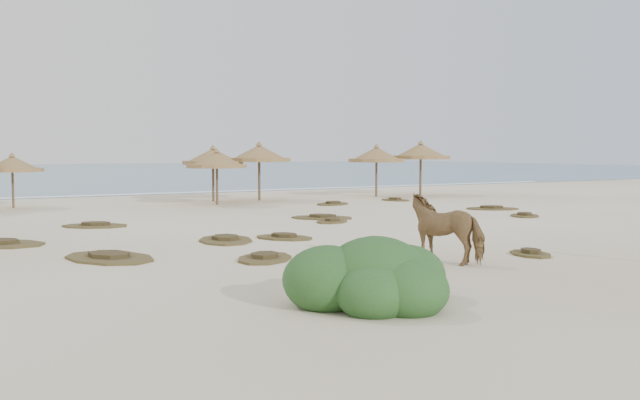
# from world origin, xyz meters

# --- Properties ---
(ground) EXTENTS (160.00, 160.00, 0.00)m
(ground) POSITION_xyz_m (0.00, 0.00, 0.00)
(ground) COLOR #F4EBC8
(ground) RESTS_ON ground
(ocean) EXTENTS (200.00, 100.00, 0.01)m
(ocean) POSITION_xyz_m (0.00, 75.00, 0.00)
(ocean) COLOR #285E79
(ocean) RESTS_ON ground
(foam_line) EXTENTS (70.00, 0.60, 0.01)m
(foam_line) POSITION_xyz_m (0.00, 26.00, 0.00)
(foam_line) COLOR white
(foam_line) RESTS_ON ground
(palapa_2) EXTENTS (3.51, 3.51, 2.52)m
(palapa_2) POSITION_xyz_m (-5.86, 18.88, 1.95)
(palapa_2) COLOR brown
(palapa_2) RESTS_ON ground
(palapa_3) EXTENTS (3.33, 3.33, 2.89)m
(palapa_3) POSITION_xyz_m (3.57, 18.29, 2.25)
(palapa_3) COLOR brown
(palapa_3) RESTS_ON ground
(palapa_4) EXTENTS (2.92, 2.92, 2.72)m
(palapa_4) POSITION_xyz_m (2.80, 15.89, 2.11)
(palapa_4) COLOR brown
(palapa_4) RESTS_ON ground
(palapa_5) EXTENTS (3.59, 3.59, 3.09)m
(palapa_5) POSITION_xyz_m (5.92, 17.74, 2.40)
(palapa_5) COLOR brown
(palapa_5) RESTS_ON ground
(palapa_6) EXTENTS (3.85, 3.85, 2.99)m
(palapa_6) POSITION_xyz_m (12.91, 17.08, 2.32)
(palapa_6) COLOR brown
(palapa_6) RESTS_ON ground
(palapa_7) EXTENTS (4.45, 4.45, 3.21)m
(palapa_7) POSITION_xyz_m (16.07, 17.09, 2.49)
(palapa_7) COLOR brown
(palapa_7) RESTS_ON ground
(horse) EXTENTS (1.71, 2.07, 1.60)m
(horse) POSITION_xyz_m (0.65, -3.20, 0.80)
(horse) COLOR olive
(horse) RESTS_ON ground
(bush) EXTENTS (3.02, 2.66, 1.35)m
(bush) POSITION_xyz_m (-3.42, -6.10, 0.44)
(bush) COLOR #315E28
(bush) RESTS_ON ground
(scrub_2) EXTENTS (1.96, 2.18, 0.16)m
(scrub_2) POSITION_xyz_m (-0.53, 2.69, 0.05)
(scrub_2) COLOR brown
(scrub_2) RESTS_ON ground
(scrub_3) EXTENTS (2.82, 2.78, 0.16)m
(scrub_3) POSITION_xyz_m (3.62, 7.47, 0.05)
(scrub_3) COLOR brown
(scrub_3) RESTS_ON ground
(scrub_4) EXTENTS (1.95, 1.99, 0.16)m
(scrub_4) POSITION_xyz_m (10.93, 4.11, 0.05)
(scrub_4) COLOR brown
(scrub_4) RESTS_ON ground
(scrub_5) EXTENTS (2.77, 2.53, 0.16)m
(scrub_5) POSITION_xyz_m (12.27, 7.29, 0.05)
(scrub_5) COLOR brown
(scrub_5) RESTS_ON ground
(scrub_7) EXTENTS (2.51, 2.31, 0.16)m
(scrub_7) POSITION_xyz_m (7.65, 13.23, 0.05)
(scrub_7) COLOR brown
(scrub_7) RESTS_ON ground
(scrub_9) EXTENTS (2.14, 2.68, 0.16)m
(scrub_9) POSITION_xyz_m (-2.25, 3.04, 0.05)
(scrub_9) COLOR brown
(scrub_9) RESTS_ON ground
(scrub_10) EXTENTS (1.36, 1.89, 0.16)m
(scrub_10) POSITION_xyz_m (11.84, 13.85, 0.05)
(scrub_10) COLOR brown
(scrub_10) RESTS_ON ground
(scrub_11) EXTENTS (2.20, 2.28, 0.16)m
(scrub_11) POSITION_xyz_m (-2.81, -0.65, 0.05)
(scrub_11) COLOR brown
(scrub_11) RESTS_ON ground
(scrub_12) EXTENTS (1.29, 1.59, 0.16)m
(scrub_12) POSITION_xyz_m (3.21, -3.38, 0.05)
(scrub_12) COLOR brown
(scrub_12) RESTS_ON ground
(scrub_13) EXTENTS (2.70, 2.47, 0.16)m
(scrub_13) POSITION_xyz_m (-4.56, 8.90, 0.05)
(scrub_13) COLOR brown
(scrub_13) RESTS_ON ground
(scrub_14) EXTENTS (2.54, 3.11, 0.16)m
(scrub_14) POSITION_xyz_m (-5.99, 1.33, 0.05)
(scrub_14) COLOR brown
(scrub_14) RESTS_ON ground
(scrub_15) EXTENTS (1.90, 1.82, 0.16)m
(scrub_15) POSITION_xyz_m (3.20, 6.06, 0.05)
(scrub_15) COLOR brown
(scrub_15) RESTS_ON ground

